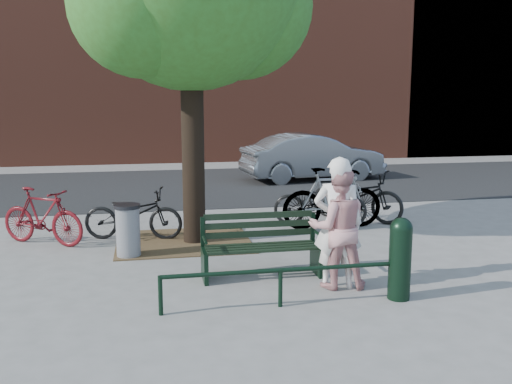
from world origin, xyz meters
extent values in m
plane|color=gray|center=(0.00, 0.00, 0.00)|extent=(90.00, 90.00, 0.00)
cube|color=brown|center=(-1.00, 2.20, 0.01)|extent=(2.40, 2.00, 0.02)
cube|color=black|center=(0.00, 8.50, 0.01)|extent=(40.00, 7.00, 0.01)
cube|color=brown|center=(0.00, 16.00, 6.00)|extent=(45.00, 4.00, 12.00)
cube|color=black|center=(-0.84, 0.00, 0.23)|extent=(0.06, 0.52, 0.45)
cube|color=black|center=(-0.84, 0.23, 0.67)|extent=(0.06, 0.06, 0.44)
cylinder|color=black|center=(-0.84, -0.10, 0.63)|extent=(0.04, 0.36, 0.04)
cube|color=black|center=(0.84, 0.00, 0.23)|extent=(0.06, 0.52, 0.45)
cube|color=black|center=(0.84, 0.23, 0.67)|extent=(0.06, 0.06, 0.44)
cylinder|color=black|center=(0.84, -0.10, 0.63)|extent=(0.04, 0.36, 0.04)
cube|color=black|center=(0.00, 0.00, 0.45)|extent=(1.64, 0.46, 0.04)
cube|color=black|center=(0.00, 0.23, 0.74)|extent=(1.64, 0.03, 0.47)
cylinder|color=black|center=(-1.50, -1.20, 0.25)|extent=(0.06, 0.06, 0.50)
cylinder|color=black|center=(0.00, -1.20, 0.25)|extent=(0.06, 0.06, 0.50)
cylinder|color=black|center=(1.50, -1.20, 0.25)|extent=(0.06, 0.06, 0.50)
cylinder|color=black|center=(0.00, -1.20, 0.48)|extent=(3.00, 0.06, 0.06)
cylinder|color=black|center=(-0.80, 2.20, 1.90)|extent=(0.40, 0.40, 3.80)
sphere|color=#2E5B1C|center=(0.10, 2.50, 4.20)|extent=(2.60, 2.60, 2.60)
sphere|color=#2E5B1C|center=(-1.60, 1.80, 4.10)|extent=(2.40, 2.40, 2.40)
imported|color=white|center=(0.95, -0.60, 0.92)|extent=(0.79, 0.66, 1.83)
imported|color=#CA8B8B|center=(0.95, -0.62, 0.84)|extent=(0.91, 0.76, 1.69)
cylinder|color=black|center=(1.60, -1.22, 0.47)|extent=(0.29, 0.29, 0.95)
sphere|color=black|center=(1.60, -1.22, 0.95)|extent=(0.29, 0.29, 0.29)
cylinder|color=gray|center=(-1.95, 1.46, 0.41)|extent=(0.39, 0.39, 0.82)
cylinder|color=black|center=(-1.95, 1.46, 0.85)|extent=(0.43, 0.43, 0.06)
imported|color=black|center=(-1.89, 2.60, 0.48)|extent=(1.91, 1.02, 0.95)
imported|color=#520B10|center=(-3.47, 2.52, 0.51)|extent=(1.72, 1.29, 1.03)
imported|color=black|center=(1.81, 2.98, 0.49)|extent=(1.99, 1.26, 0.99)
imported|color=gray|center=(1.99, 2.73, 0.62)|extent=(2.05, 0.60, 1.23)
imported|color=black|center=(2.73, 3.33, 0.54)|extent=(1.98, 1.94, 1.08)
imported|color=slate|center=(3.42, 8.95, 0.72)|extent=(4.51, 2.09, 1.43)
camera|label=1|loc=(-1.60, -7.91, 2.69)|focal=40.00mm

